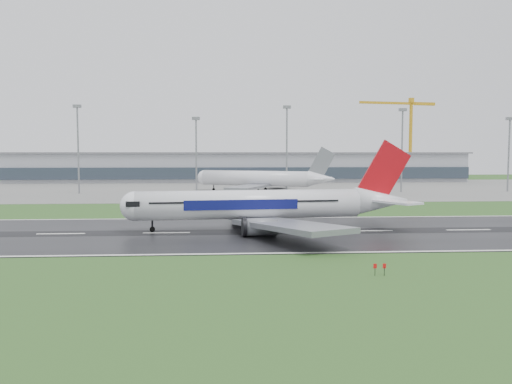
{
  "coord_description": "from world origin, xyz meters",
  "views": [
    {
      "loc": [
        -9.05,
        -100.87,
        15.53
      ],
      "look_at": [
        -1.91,
        12.0,
        7.0
      ],
      "focal_mm": 36.7,
      "sensor_mm": 36.0,
      "label": 1
    }
  ],
  "objects": [
    {
      "name": "floodmast_4",
      "position": [
        60.88,
        100.0,
        15.8
      ],
      "size": [
        0.64,
        0.64,
        31.59
      ],
      "primitive_type": "cylinder",
      "color": "gray",
      "rests_on": "ground"
    },
    {
      "name": "ground",
      "position": [
        0.0,
        0.0,
        0.0
      ],
      "size": [
        520.0,
        520.0,
        0.0
      ],
      "primitive_type": "plane",
      "color": "#264D1C",
      "rests_on": "ground"
    },
    {
      "name": "terminal",
      "position": [
        0.0,
        185.0,
        7.5
      ],
      "size": [
        240.0,
        36.0,
        15.0
      ],
      "primitive_type": "cube",
      "color": "gray",
      "rests_on": "ground"
    },
    {
      "name": "main_airliner",
      "position": [
        0.25,
        3.35,
        8.73
      ],
      "size": [
        63.24,
        60.71,
        17.27
      ],
      "primitive_type": null,
      "rotation": [
        0.0,
        0.0,
        0.09
      ],
      "color": "white",
      "rests_on": "runway"
    },
    {
      "name": "floodmast_2",
      "position": [
        -19.19,
        100.0,
        13.94
      ],
      "size": [
        0.64,
        0.64,
        27.89
      ],
      "primitive_type": "cylinder",
      "color": "gray",
      "rests_on": "ground"
    },
    {
      "name": "runway",
      "position": [
        0.0,
        0.0,
        0.05
      ],
      "size": [
        400.0,
        45.0,
        0.1
      ],
      "primitive_type": "cube",
      "color": "black",
      "rests_on": "ground"
    },
    {
      "name": "floodmast_1",
      "position": [
        -63.37,
        100.0,
        16.12
      ],
      "size": [
        0.64,
        0.64,
        32.24
      ],
      "primitive_type": "cylinder",
      "color": "gray",
      "rests_on": "ground"
    },
    {
      "name": "tower_crane",
      "position": [
        100.68,
        200.0,
        23.51
      ],
      "size": [
        47.57,
        11.09,
        47.02
      ],
      "primitive_type": null,
      "rotation": [
        0.0,
        0.0,
        0.18
      ],
      "color": "#CA9117",
      "rests_on": "ground"
    },
    {
      "name": "parked_airliner",
      "position": [
        5.81,
        104.67,
        8.58
      ],
      "size": [
        74.99,
        72.98,
        16.99
      ],
      "primitive_type": null,
      "rotation": [
        0.0,
        0.0,
        -0.42
      ],
      "color": "white",
      "rests_on": "apron"
    },
    {
      "name": "floodmast_5",
      "position": [
        104.13,
        100.0,
        14.16
      ],
      "size": [
        0.64,
        0.64,
        28.31
      ],
      "primitive_type": "cylinder",
      "color": "gray",
      "rests_on": "ground"
    },
    {
      "name": "floodmast_3",
      "position": [
        15.55,
        100.0,
        16.18
      ],
      "size": [
        0.64,
        0.64,
        32.36
      ],
      "primitive_type": "cylinder",
      "color": "gray",
      "rests_on": "ground"
    },
    {
      "name": "apron",
      "position": [
        0.0,
        125.0,
        0.04
      ],
      "size": [
        400.0,
        130.0,
        0.08
      ],
      "primitive_type": "cube",
      "color": "slate",
      "rests_on": "ground"
    }
  ]
}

